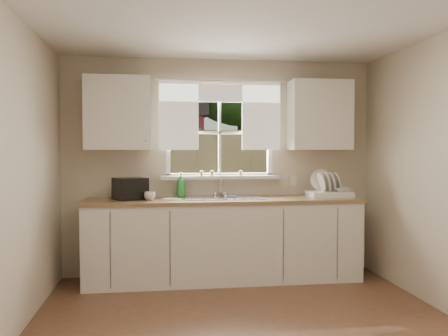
{
  "coord_description": "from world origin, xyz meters",
  "views": [
    {
      "loc": [
        -0.72,
        -3.49,
        1.46
      ],
      "look_at": [
        0.0,
        1.65,
        1.25
      ],
      "focal_mm": 38.0,
      "sensor_mm": 36.0,
      "label": 1
    }
  ],
  "objects": [
    {
      "name": "ceiling",
      "position": [
        0.0,
        0.0,
        2.5
      ],
      "size": [
        3.6,
        4.0,
        0.02
      ],
      "primitive_type": "cube",
      "color": "silver",
      "rests_on": "room_walls"
    },
    {
      "name": "upper_cabinet_right",
      "position": [
        1.15,
        1.82,
        1.85
      ],
      "size": [
        0.7,
        0.33,
        0.8
      ],
      "primitive_type": "cube",
      "color": "white",
      "rests_on": "room_walls"
    },
    {
      "name": "saucer",
      "position": [
        -0.57,
        1.64,
        0.92
      ],
      "size": [
        0.2,
        0.2,
        0.01
      ],
      "primitive_type": "cylinder",
      "color": "white",
      "rests_on": "countertop"
    },
    {
      "name": "soap_bottle_c",
      "position": [
        -1.01,
        1.8,
        1.0
      ],
      "size": [
        0.18,
        0.18,
        0.19
      ],
      "primitive_type": "imported",
      "rotation": [
        0.0,
        0.0,
        -0.24
      ],
      "color": "beige",
      "rests_on": "countertop"
    },
    {
      "name": "countertop",
      "position": [
        0.0,
        1.68,
        0.89
      ],
      "size": [
        3.04,
        0.65,
        0.04
      ],
      "primitive_type": "cube",
      "color": "olive",
      "rests_on": "base_cabinets"
    },
    {
      "name": "wall_outlet",
      "position": [
        0.88,
        1.99,
        1.08
      ],
      "size": [
        0.08,
        0.01,
        0.12
      ],
      "primitive_type": "cube",
      "color": "beige",
      "rests_on": "room_walls"
    },
    {
      "name": "room_walls",
      "position": [
        0.0,
        -0.07,
        1.24
      ],
      "size": [
        3.62,
        4.02,
        2.5
      ],
      "color": "beige",
      "rests_on": "ground"
    },
    {
      "name": "soap_bottle_b",
      "position": [
        -1.18,
        1.85,
        1.0
      ],
      "size": [
        0.11,
        0.11,
        0.18
      ],
      "primitive_type": "imported",
      "rotation": [
        0.0,
        0.0,
        0.35
      ],
      "color": "blue",
      "rests_on": "countertop"
    },
    {
      "name": "sink",
      "position": [
        0.0,
        1.71,
        0.84
      ],
      "size": [
        0.88,
        0.52,
        0.4
      ],
      "color": "#B7B7BC",
      "rests_on": "countertop"
    },
    {
      "name": "soap_bottle_a",
      "position": [
        -0.46,
        1.88,
        1.05
      ],
      "size": [
        0.12,
        0.12,
        0.28
      ],
      "primitive_type": "imported",
      "rotation": [
        0.0,
        0.0,
        0.09
      ],
      "color": "#2D8A35",
      "rests_on": "countertop"
    },
    {
      "name": "upper_cabinet_left",
      "position": [
        -1.15,
        1.82,
        1.85
      ],
      "size": [
        0.7,
        0.33,
        0.8
      ],
      "primitive_type": "cube",
      "color": "white",
      "rests_on": "room_walls"
    },
    {
      "name": "backyard",
      "position": [
        0.58,
        8.42,
        3.46
      ],
      "size": [
        20.0,
        10.0,
        6.13
      ],
      "color": "#335421",
      "rests_on": "ground"
    },
    {
      "name": "dish_rack",
      "position": [
        1.22,
        1.7,
        0.98
      ],
      "size": [
        0.48,
        0.36,
        0.31
      ],
      "color": "white",
      "rests_on": "countertop"
    },
    {
      "name": "curtains",
      "position": [
        0.0,
        1.95,
        1.93
      ],
      "size": [
        1.5,
        0.03,
        0.81
      ],
      "color": "white",
      "rests_on": "room_walls"
    },
    {
      "name": "black_appliance",
      "position": [
        -1.02,
        1.72,
        1.03
      ],
      "size": [
        0.41,
        0.39,
        0.24
      ],
      "primitive_type": "cube",
      "rotation": [
        0.0,
        0.0,
        0.43
      ],
      "color": "black",
      "rests_on": "countertop"
    },
    {
      "name": "window",
      "position": [
        0.0,
        2.0,
        1.49
      ],
      "size": [
        1.38,
        0.16,
        1.06
      ],
      "color": "white",
      "rests_on": "room_walls"
    },
    {
      "name": "bowl",
      "position": [
        1.35,
        1.65,
        1.0
      ],
      "size": [
        0.21,
        0.21,
        0.05
      ],
      "primitive_type": "imported",
      "rotation": [
        0.0,
        0.0,
        -0.02
      ],
      "color": "silver",
      "rests_on": "dish_rack"
    },
    {
      "name": "cup",
      "position": [
        -0.81,
        1.6,
        0.96
      ],
      "size": [
        0.12,
        0.12,
        0.09
      ],
      "primitive_type": "imported",
      "rotation": [
        0.0,
        0.0,
        -0.05
      ],
      "color": "beige",
      "rests_on": "countertop"
    },
    {
      "name": "sill_jars",
      "position": [
        -0.03,
        1.94,
        1.18
      ],
      "size": [
        0.5,
        0.04,
        0.06
      ],
      "color": "brown",
      "rests_on": "window"
    },
    {
      "name": "base_cabinets",
      "position": [
        0.0,
        1.68,
        0.43
      ],
      "size": [
        3.0,
        0.62,
        0.87
      ],
      "primitive_type": "cube",
      "color": "white",
      "rests_on": "ground"
    }
  ]
}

